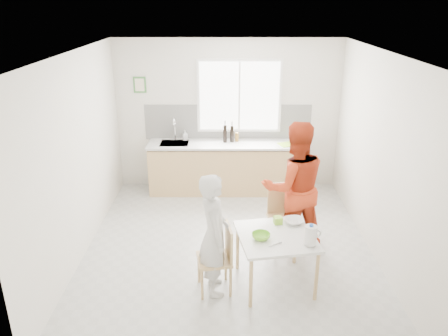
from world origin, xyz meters
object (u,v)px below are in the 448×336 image
at_px(chair_left, 220,256).
at_px(bowl_green, 261,236).
at_px(wine_bottle_b, 232,134).
at_px(dining_table, 276,240).
at_px(person_white, 214,235).
at_px(person_red, 294,187).
at_px(bowl_white, 294,221).
at_px(chair_far, 284,214).
at_px(milk_jug, 311,235).
at_px(wine_bottle_a, 225,133).

bearing_deg(chair_left, bowl_green, 84.12).
bearing_deg(wine_bottle_b, dining_table, -80.36).
bearing_deg(chair_left, dining_table, 90.00).
height_order(person_white, bowl_green, person_white).
bearing_deg(wine_bottle_b, chair_left, -93.56).
bearing_deg(bowl_green, chair_left, -176.27).
bearing_deg(bowl_green, person_red, 61.47).
bearing_deg(person_white, wine_bottle_b, -14.32).
xyz_separation_m(bowl_white, wine_bottle_b, (-0.74, 2.59, 0.36)).
relative_size(chair_far, milk_jug, 3.78).
distance_m(bowl_green, wine_bottle_b, 3.00).
relative_size(chair_far, person_red, 0.51).
bearing_deg(chair_far, person_white, -143.21).
relative_size(chair_left, person_white, 0.56).
distance_m(person_white, bowl_green, 0.55).
bearing_deg(milk_jug, chair_far, 88.63).
distance_m(dining_table, person_white, 0.76).
distance_m(bowl_green, wine_bottle_a, 3.00).
height_order(chair_left, wine_bottle_b, wine_bottle_b).
height_order(dining_table, wine_bottle_a, wine_bottle_a).
height_order(chair_far, wine_bottle_b, wine_bottle_b).
distance_m(wine_bottle_a, wine_bottle_b, 0.13).
height_order(milk_jug, wine_bottle_a, wine_bottle_a).
xyz_separation_m(bowl_green, milk_jug, (0.55, -0.14, 0.10)).
bearing_deg(bowl_green, wine_bottle_a, 98.19).
bearing_deg(chair_left, chair_far, 128.41).
relative_size(bowl_green, bowl_white, 0.92).
xyz_separation_m(bowl_green, wine_bottle_b, (-0.30, 2.97, 0.36)).
relative_size(dining_table, bowl_white, 4.31).
bearing_deg(wine_bottle_a, milk_jug, -72.41).
bearing_deg(wine_bottle_a, chair_far, -67.66).
distance_m(chair_left, bowl_white, 1.04).
bearing_deg(wine_bottle_a, bowl_green, -81.81).
distance_m(person_white, wine_bottle_a, 3.01).
relative_size(chair_left, wine_bottle_b, 2.84).
xyz_separation_m(bowl_green, wine_bottle_a, (-0.42, 2.95, 0.37)).
relative_size(chair_far, wine_bottle_b, 3.13).
height_order(person_red, milk_jug, person_red).
bearing_deg(milk_jug, bowl_green, 156.23).
height_order(chair_left, wine_bottle_a, wine_bottle_a).
xyz_separation_m(chair_left, bowl_green, (0.49, 0.03, 0.25)).
distance_m(milk_jug, wine_bottle_b, 3.23).
height_order(chair_left, bowl_white, chair_left).
bearing_deg(chair_far, wine_bottle_a, 102.73).
relative_size(wine_bottle_a, wine_bottle_b, 1.07).
height_order(person_white, wine_bottle_b, person_white).
relative_size(chair_left, bowl_white, 3.61).
distance_m(chair_far, person_red, 0.42).
bearing_deg(person_white, dining_table, -90.00).
bearing_deg(chair_far, bowl_green, -122.27).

